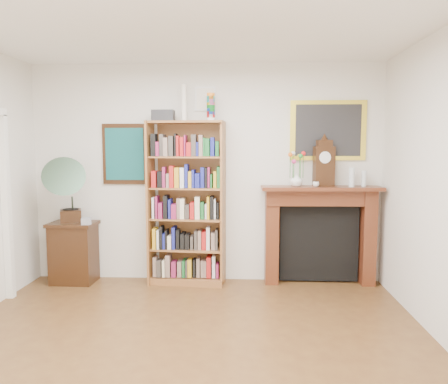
{
  "coord_description": "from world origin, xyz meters",
  "views": [
    {
      "loc": [
        0.51,
        -3.12,
        1.76
      ],
      "look_at": [
        0.28,
        1.6,
        1.26
      ],
      "focal_mm": 35.0,
      "sensor_mm": 36.0,
      "label": 1
    }
  ],
  "objects_px": {
    "bottle_right": "(364,178)",
    "teacup": "(316,184)",
    "side_cabinet": "(74,252)",
    "mantel_clock": "(324,164)",
    "bookshelf": "(187,194)",
    "flower_vase": "(296,180)",
    "fireplace": "(320,226)",
    "gramophone": "(65,186)",
    "bottle_left": "(352,177)",
    "cd_stack": "(86,221)"
  },
  "relations": [
    {
      "from": "gramophone",
      "to": "flower_vase",
      "type": "distance_m",
      "value": 2.88
    },
    {
      "from": "bookshelf",
      "to": "flower_vase",
      "type": "xyz_separation_m",
      "value": [
        1.37,
        0.01,
        0.18
      ]
    },
    {
      "from": "bookshelf",
      "to": "gramophone",
      "type": "relative_size",
      "value": 2.83
    },
    {
      "from": "side_cabinet",
      "to": "flower_vase",
      "type": "xyz_separation_m",
      "value": [
        2.84,
        0.05,
        0.94
      ]
    },
    {
      "from": "mantel_clock",
      "to": "gramophone",
      "type": "bearing_deg",
      "value": 174.14
    },
    {
      "from": "fireplace",
      "to": "bottle_right",
      "type": "relative_size",
      "value": 7.47
    },
    {
      "from": "side_cabinet",
      "to": "fireplace",
      "type": "relative_size",
      "value": 0.52
    },
    {
      "from": "side_cabinet",
      "to": "teacup",
      "type": "xyz_separation_m",
      "value": [
        3.07,
        0.01,
        0.89
      ]
    },
    {
      "from": "fireplace",
      "to": "gramophone",
      "type": "height_order",
      "value": "gramophone"
    },
    {
      "from": "mantel_clock",
      "to": "flower_vase",
      "type": "bearing_deg",
      "value": 179.52
    },
    {
      "from": "fireplace",
      "to": "cd_stack",
      "type": "height_order",
      "value": "fireplace"
    },
    {
      "from": "cd_stack",
      "to": "mantel_clock",
      "type": "bearing_deg",
      "value": 4.52
    },
    {
      "from": "flower_vase",
      "to": "bookshelf",
      "type": "bearing_deg",
      "value": -179.4
    },
    {
      "from": "bookshelf",
      "to": "bottle_right",
      "type": "bearing_deg",
      "value": 6.08
    },
    {
      "from": "flower_vase",
      "to": "side_cabinet",
      "type": "bearing_deg",
      "value": -178.92
    },
    {
      "from": "side_cabinet",
      "to": "fireplace",
      "type": "bearing_deg",
      "value": 3.93
    },
    {
      "from": "mantel_clock",
      "to": "cd_stack",
      "type": "bearing_deg",
      "value": 175.1
    },
    {
      "from": "bookshelf",
      "to": "teacup",
      "type": "height_order",
      "value": "bookshelf"
    },
    {
      "from": "cd_stack",
      "to": "teacup",
      "type": "bearing_deg",
      "value": 2.67
    },
    {
      "from": "side_cabinet",
      "to": "mantel_clock",
      "type": "xyz_separation_m",
      "value": [
        3.18,
        0.11,
        1.14
      ]
    },
    {
      "from": "mantel_clock",
      "to": "flower_vase",
      "type": "distance_m",
      "value": 0.4
    },
    {
      "from": "flower_vase",
      "to": "bottle_left",
      "type": "distance_m",
      "value": 0.67
    },
    {
      "from": "bottle_right",
      "to": "gramophone",
      "type": "bearing_deg",
      "value": -177.37
    },
    {
      "from": "gramophone",
      "to": "bookshelf",
      "type": "bearing_deg",
      "value": -16.41
    },
    {
      "from": "bottle_right",
      "to": "teacup",
      "type": "bearing_deg",
      "value": -173.29
    },
    {
      "from": "bookshelf",
      "to": "bottle_right",
      "type": "xyz_separation_m",
      "value": [
        2.21,
        0.04,
        0.2
      ]
    },
    {
      "from": "fireplace",
      "to": "bottle_left",
      "type": "xyz_separation_m",
      "value": [
        0.36,
        -0.09,
        0.63
      ]
    },
    {
      "from": "bookshelf",
      "to": "gramophone",
      "type": "height_order",
      "value": "bookshelf"
    },
    {
      "from": "mantel_clock",
      "to": "bottle_left",
      "type": "height_order",
      "value": "mantel_clock"
    },
    {
      "from": "side_cabinet",
      "to": "fireplace",
      "type": "xyz_separation_m",
      "value": [
        3.14,
        0.12,
        0.35
      ]
    },
    {
      "from": "gramophone",
      "to": "bottle_right",
      "type": "bearing_deg",
      "value": -18.8
    },
    {
      "from": "fireplace",
      "to": "gramophone",
      "type": "distance_m",
      "value": 3.23
    },
    {
      "from": "side_cabinet",
      "to": "mantel_clock",
      "type": "relative_size",
      "value": 1.37
    },
    {
      "from": "bookshelf",
      "to": "side_cabinet",
      "type": "relative_size",
      "value": 3.03
    },
    {
      "from": "mantel_clock",
      "to": "flower_vase",
      "type": "relative_size",
      "value": 3.57
    },
    {
      "from": "gramophone",
      "to": "bottle_left",
      "type": "xyz_separation_m",
      "value": [
        3.55,
        0.12,
        0.12
      ]
    },
    {
      "from": "fireplace",
      "to": "mantel_clock",
      "type": "height_order",
      "value": "mantel_clock"
    },
    {
      "from": "fireplace",
      "to": "mantel_clock",
      "type": "bearing_deg",
      "value": -22.95
    },
    {
      "from": "bottle_right",
      "to": "bottle_left",
      "type": "bearing_deg",
      "value": -163.62
    },
    {
      "from": "side_cabinet",
      "to": "mantel_clock",
      "type": "distance_m",
      "value": 3.38
    },
    {
      "from": "gramophone",
      "to": "mantel_clock",
      "type": "xyz_separation_m",
      "value": [
        3.22,
        0.2,
        0.27
      ]
    },
    {
      "from": "cd_stack",
      "to": "bottle_right",
      "type": "xyz_separation_m",
      "value": [
        3.45,
        0.2,
        0.53
      ]
    },
    {
      "from": "fireplace",
      "to": "cd_stack",
      "type": "xyz_separation_m",
      "value": [
        -2.92,
        -0.25,
        0.08
      ]
    },
    {
      "from": "fireplace",
      "to": "bottle_left",
      "type": "height_order",
      "value": "bottle_left"
    },
    {
      "from": "bookshelf",
      "to": "bottle_left",
      "type": "bearing_deg",
      "value": 4.84
    },
    {
      "from": "bookshelf",
      "to": "mantel_clock",
      "type": "distance_m",
      "value": 1.76
    },
    {
      "from": "cd_stack",
      "to": "mantel_clock",
      "type": "xyz_separation_m",
      "value": [
        2.95,
        0.23,
        0.71
      ]
    },
    {
      "from": "gramophone",
      "to": "bottle_right",
      "type": "relative_size",
      "value": 4.19
    },
    {
      "from": "bookshelf",
      "to": "gramophone",
      "type": "distance_m",
      "value": 1.51
    },
    {
      "from": "flower_vase",
      "to": "bottle_right",
      "type": "relative_size",
      "value": 0.8
    }
  ]
}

